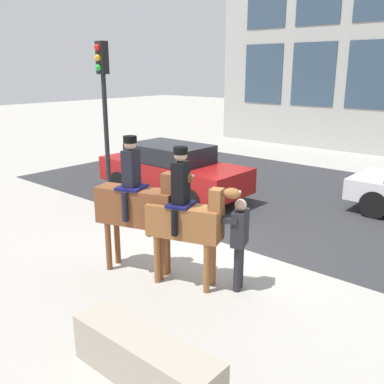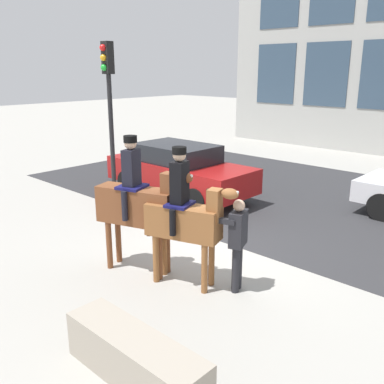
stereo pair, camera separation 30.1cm
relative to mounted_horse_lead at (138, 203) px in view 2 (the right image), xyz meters
The scene contains 8 objects.
ground_plane 2.14m from the mounted_horse_lead, 76.78° to the left, with size 80.00×80.00×0.00m, color #9E9B93.
road_surface 6.52m from the mounted_horse_lead, 86.58° to the left, with size 18.34×8.50×0.01m.
mounted_horse_lead is the anchor object (origin of this frame).
mounted_horse_companion 1.01m from the mounted_horse_lead, 11.67° to the left, with size 1.67×0.82×2.46m.
pedestrian_bystander 1.93m from the mounted_horse_lead, 19.38° to the left, with size 0.79×0.65×1.64m.
street_car_near_lane 5.00m from the mounted_horse_lead, 126.10° to the left, with size 4.65×1.88×1.57m.
traffic_light 3.32m from the mounted_horse_lead, 151.83° to the left, with size 0.24×0.29×4.29m.
planter_ledge 3.19m from the mounted_horse_lead, 41.48° to the right, with size 2.10×0.56×0.61m.
Camera 2 is at (5.40, -6.38, 3.69)m, focal length 40.00 mm.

